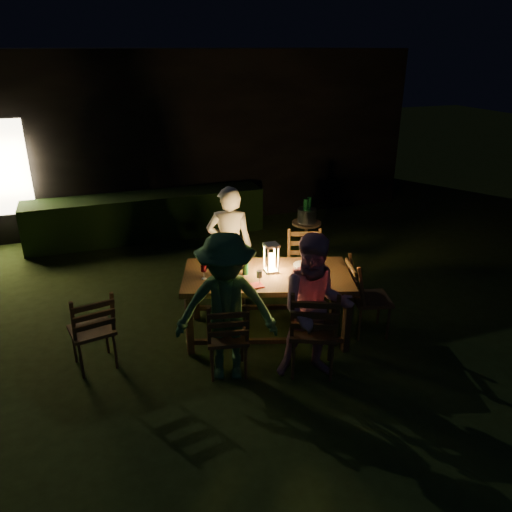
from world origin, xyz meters
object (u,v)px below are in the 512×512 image
object	(u,v)px
chair_end	(368,310)
chair_near_right	(312,345)
chair_far_left	(230,285)
person_opp_left	(226,309)
ice_bucket	(307,216)
person_house_side	(230,247)
bottle_bucket_b	(309,212)
lantern	(271,259)
chair_far_right	(305,282)
bottle_bucket_a	(305,214)
chair_near_left	(228,349)
dining_table	(267,280)
side_table	(306,226)
bottle_table	(245,263)
person_opp_right	(315,308)
chair_spare	(94,343)

from	to	relation	value
chair_end	chair_near_right	bearing A→B (deg)	-48.31
chair_far_left	person_opp_left	size ratio (longest dim) A/B	0.57
chair_near_right	ice_bucket	distance (m)	3.13
person_house_side	person_opp_left	distance (m)	1.64
bottle_bucket_b	lantern	bearing A→B (deg)	-125.53
person_opp_left	lantern	world-z (taller)	person_opp_left
chair_far_right	bottle_bucket_a	xyz separation A→B (m)	(0.62, 1.37, 0.48)
chair_near_left	lantern	bearing A→B (deg)	52.79
chair_far_left	bottle_bucket_b	bearing A→B (deg)	-127.58
dining_table	side_table	world-z (taller)	dining_table
person_house_side	bottle_table	xyz separation A→B (m)	(-0.06, -0.84, 0.13)
person_house_side	chair_far_left	bearing A→B (deg)	90.05
person_opp_right	bottle_bucket_a	distance (m)	3.09
bottle_bucket_b	dining_table	bearing A→B (deg)	-126.28
dining_table	chair_far_left	xyz separation A→B (m)	(-0.19, 0.87, -0.45)
lantern	dining_table	bearing A→B (deg)	-152.90
chair_end	bottle_bucket_b	world-z (taller)	chair_end
person_house_side	chair_end	bearing A→B (deg)	153.94
ice_bucket	person_opp_left	bearing A→B (deg)	-128.87
side_table	chair_spare	bearing A→B (deg)	-149.90
chair_far_right	ice_bucket	size ratio (longest dim) A/B	3.44
bottle_table	chair_near_left	bearing A→B (deg)	-122.33
bottle_table	chair_spare	bearing A→B (deg)	-177.26
chair_far_left	chair_far_right	size ratio (longest dim) A/B	0.89
chair_end	bottle_table	xyz separation A→B (m)	(-1.41, 0.46, 0.64)
ice_bucket	bottle_bucket_b	xyz separation A→B (m)	(0.05, 0.04, 0.05)
chair_near_right	person_house_side	size ratio (longest dim) A/B	0.67
chair_near_right	person_house_side	bearing A→B (deg)	126.18
person_house_side	bottle_bucket_a	distance (m)	1.86
chair_far_right	chair_spare	size ratio (longest dim) A/B	1.05
chair_near_left	chair_near_right	xyz separation A→B (m)	(0.85, -0.28, 0.04)
chair_near_left	person_house_side	size ratio (longest dim) A/B	0.58
chair_far_left	bottle_table	xyz separation A→B (m)	(-0.05, -0.79, 0.67)
dining_table	side_table	xyz separation A→B (m)	(1.43, 1.97, -0.17)
chair_near_left	person_opp_right	distance (m)	1.03
lantern	bottle_bucket_b	size ratio (longest dim) A/B	1.09
chair_near_right	bottle_bucket_a	size ratio (longest dim) A/B	3.40
side_table	bottle_bucket_a	world-z (taller)	bottle_bucket_a
chair_spare	lantern	xyz separation A→B (m)	(2.05, 0.04, 0.67)
chair_near_left	ice_bucket	xyz separation A→B (m)	(2.09, 2.57, 0.46)
chair_near_left	person_opp_left	distance (m)	0.52
person_house_side	bottle_table	size ratio (longest dim) A/B	5.84
person_opp_right	bottle_bucket_a	xyz separation A→B (m)	(1.20, 2.85, 0.00)
person_opp_left	chair_spare	bearing A→B (deg)	172.01
lantern	ice_bucket	world-z (taller)	lantern
person_opp_left	bottle_bucket_a	bearing A→B (deg)	69.27
chair_near_right	chair_end	bearing A→B (deg)	51.39
chair_end	bottle_bucket_b	bearing A→B (deg)	-172.36
chair_near_left	bottle_table	bearing A→B (deg)	69.64
chair_far_right	bottle_bucket_a	bearing A→B (deg)	-96.87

